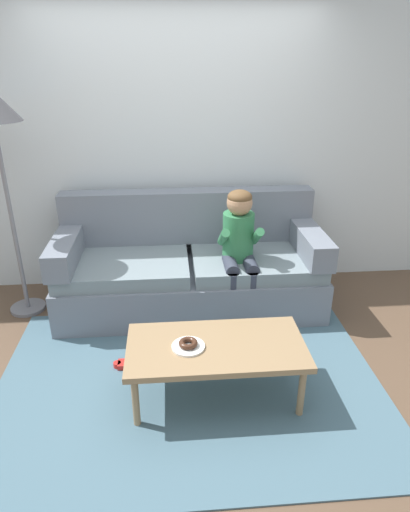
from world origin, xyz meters
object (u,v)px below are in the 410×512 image
Objects in this scene: toy_controller at (129,365)px; couch at (190,269)px; coffee_table at (216,350)px; person_child at (239,243)px; donut at (188,343)px.

couch is at bearing 51.83° from toy_controller.
coffee_table is at bearing -85.26° from couch.
couch is 2.06× the size of person_child.
person_child is 1.16m from donut.
toy_controller is at bearing -119.03° from couch.
couch reaches higher than donut.
coffee_table is 1.10m from person_child.
toy_controller is (-0.90, -0.68, -0.65)m from person_child.
coffee_table is at bearing -38.49° from toy_controller.
person_child reaches higher than toy_controller.
coffee_table is at bearing 5.09° from donut.
toy_controller is (-0.60, 0.34, -0.34)m from coffee_table.
couch is 10.03× the size of toy_controller.
donut is (-0.18, -0.02, 0.07)m from coffee_table.
couch is 1.07m from toy_controller.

